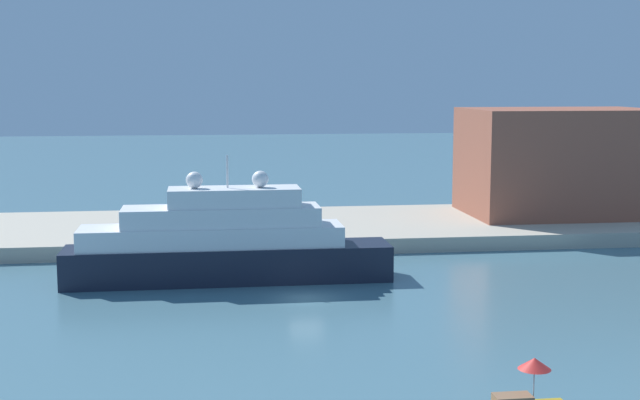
% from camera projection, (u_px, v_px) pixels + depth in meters
% --- Properties ---
extents(ground, '(400.00, 400.00, 0.00)m').
position_uv_depth(ground, '(307.00, 299.00, 65.56)').
color(ground, slate).
extents(quay_dock, '(110.00, 21.70, 1.43)m').
position_uv_depth(quay_dock, '(276.00, 229.00, 91.83)').
color(quay_dock, '#B7AD99').
rests_on(quay_dock, ground).
extents(large_yacht, '(26.02, 4.80, 10.15)m').
position_uv_depth(large_yacht, '(224.00, 244.00, 71.02)').
color(large_yacht, black).
rests_on(large_yacht, ground).
extents(small_motorboat, '(4.09, 1.58, 3.01)m').
position_uv_depth(small_motorboat, '(525.00, 399.00, 42.18)').
color(small_motorboat, '#B7991E').
rests_on(small_motorboat, ground).
extents(harbor_building, '(19.93, 13.59, 11.52)m').
position_uv_depth(harbor_building, '(559.00, 162.00, 97.11)').
color(harbor_building, '#93513D').
rests_on(harbor_building, quay_dock).
extents(parked_car, '(4.20, 1.74, 1.39)m').
position_uv_depth(parked_car, '(172.00, 225.00, 86.61)').
color(parked_car, '#1E4C99').
rests_on(parked_car, quay_dock).
extents(person_figure, '(0.36, 0.36, 1.71)m').
position_uv_depth(person_figure, '(216.00, 221.00, 87.76)').
color(person_figure, maroon).
rests_on(person_figure, quay_dock).
extents(mooring_bollard, '(0.44, 0.44, 0.73)m').
position_uv_depth(mooring_bollard, '(288.00, 235.00, 82.30)').
color(mooring_bollard, black).
rests_on(mooring_bollard, quay_dock).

